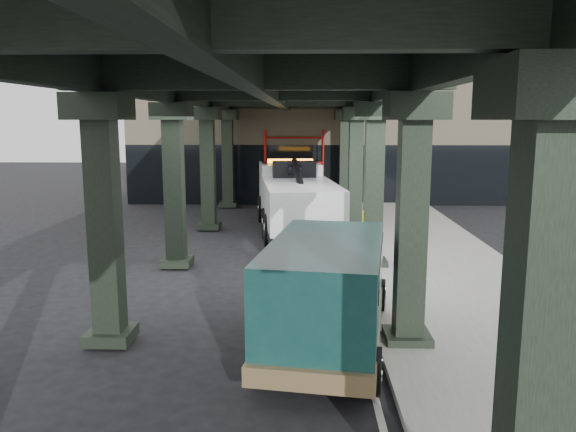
# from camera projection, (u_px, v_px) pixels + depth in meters

# --- Properties ---
(ground) EXTENTS (90.00, 90.00, 0.00)m
(ground) POSITION_uv_depth(u_px,v_px,m) (285.00, 287.00, 15.29)
(ground) COLOR black
(ground) RESTS_ON ground
(sidewalk) EXTENTS (5.00, 40.00, 0.15)m
(sidewalk) POSITION_uv_depth(u_px,v_px,m) (434.00, 267.00, 17.13)
(sidewalk) COLOR gray
(sidewalk) RESTS_ON ground
(lane_stripe) EXTENTS (0.12, 38.00, 0.01)m
(lane_stripe) POSITION_uv_depth(u_px,v_px,m) (342.00, 268.00, 17.22)
(lane_stripe) COLOR silver
(lane_stripe) RESTS_ON ground
(viaduct) EXTENTS (7.40, 32.00, 6.40)m
(viaduct) POSITION_uv_depth(u_px,v_px,m) (273.00, 87.00, 16.35)
(viaduct) COLOR black
(viaduct) RESTS_ON ground
(building) EXTENTS (22.00, 10.00, 8.00)m
(building) POSITION_uv_depth(u_px,v_px,m) (328.00, 128.00, 34.26)
(building) COLOR #C6B793
(building) RESTS_ON ground
(scaffolding) EXTENTS (3.08, 0.88, 4.00)m
(scaffolding) POSITION_uv_depth(u_px,v_px,m) (294.00, 166.00, 29.36)
(scaffolding) COLOR #B2180E
(scaffolding) RESTS_ON ground
(tow_truck) EXTENTS (3.59, 9.33, 2.99)m
(tow_truck) POSITION_uv_depth(u_px,v_px,m) (295.00, 197.00, 22.48)
(tow_truck) COLOR black
(tow_truck) RESTS_ON ground
(towed_van) EXTENTS (2.94, 5.80, 2.25)m
(towed_van) POSITION_uv_depth(u_px,v_px,m) (328.00, 290.00, 11.01)
(towed_van) COLOR #113E3C
(towed_van) RESTS_ON ground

